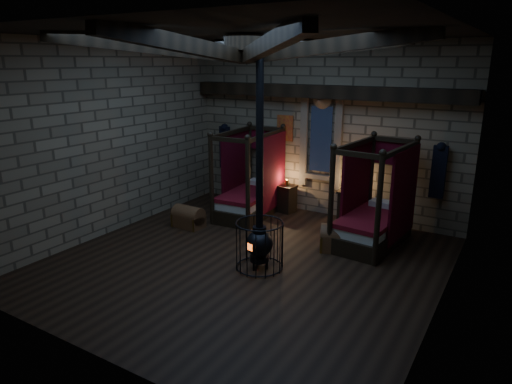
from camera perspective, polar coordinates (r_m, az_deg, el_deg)
The scene contains 8 objects.
room at distance 8.20m, azimuth -1.09°, elevation 16.01°, with size 7.02×7.02×4.29m.
bed_left at distance 11.44m, azimuth -0.70°, elevation -0.31°, with size 1.21×2.10×2.11m.
bed_right at distance 9.98m, azimuth 14.49°, elevation -3.29°, with size 1.27×2.14×2.14m.
trunk_left at distance 10.77m, azimuth -8.45°, elevation -3.17°, with size 0.72×0.47×0.52m.
trunk_right at distance 9.52m, azimuth 10.43°, elevation -5.79°, with size 0.89×0.72×0.57m.
nightstand_left at distance 11.70m, azimuth 3.84°, elevation -0.78°, with size 0.49×0.48×0.86m.
nightstand_right at distance 11.09m, azimuth 11.56°, elevation -1.80°, with size 0.51×0.49×0.87m.
stove at distance 8.47m, azimuth 0.43°, elevation -5.94°, with size 0.89×0.89×4.05m.
Camera 1 is at (4.38, -6.85, 3.77)m, focal length 32.00 mm.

